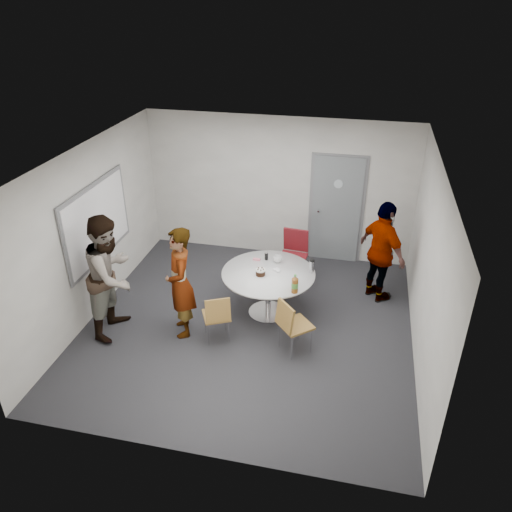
% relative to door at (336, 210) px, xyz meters
% --- Properties ---
extents(floor, '(5.00, 5.00, 0.00)m').
position_rel_door_xyz_m(floor, '(-1.10, -2.48, -1.03)').
color(floor, '#242428').
rests_on(floor, ground).
extents(ceiling, '(5.00, 5.00, 0.00)m').
position_rel_door_xyz_m(ceiling, '(-1.10, -2.48, 1.67)').
color(ceiling, silver).
rests_on(ceiling, wall_back).
extents(wall_back, '(5.00, 0.00, 5.00)m').
position_rel_door_xyz_m(wall_back, '(-1.10, 0.02, 0.32)').
color(wall_back, silver).
rests_on(wall_back, floor).
extents(wall_left, '(0.00, 5.00, 5.00)m').
position_rel_door_xyz_m(wall_left, '(-3.60, -2.48, 0.32)').
color(wall_left, silver).
rests_on(wall_left, floor).
extents(wall_right, '(0.00, 5.00, 5.00)m').
position_rel_door_xyz_m(wall_right, '(1.40, -2.48, 0.32)').
color(wall_right, silver).
rests_on(wall_right, floor).
extents(wall_front, '(5.00, 0.00, 5.00)m').
position_rel_door_xyz_m(wall_front, '(-1.10, -4.98, 0.32)').
color(wall_front, silver).
rests_on(wall_front, floor).
extents(door, '(1.02, 0.17, 2.12)m').
position_rel_door_xyz_m(door, '(0.00, 0.00, 0.00)').
color(door, slate).
rests_on(door, wall_back).
extents(whiteboard, '(0.04, 1.90, 1.25)m').
position_rel_door_xyz_m(whiteboard, '(-3.56, -2.28, 0.42)').
color(whiteboard, slate).
rests_on(whiteboard, wall_left).
extents(table, '(1.46, 1.46, 1.06)m').
position_rel_door_xyz_m(table, '(-0.84, -2.08, -0.37)').
color(table, silver).
rests_on(table, floor).
extents(chair_near_left, '(0.52, 0.54, 0.80)m').
position_rel_door_xyz_m(chair_near_left, '(-1.45, -2.95, -0.54)').
color(chair_near_left, brown).
rests_on(chair_near_left, floor).
extents(chair_near_right, '(0.60, 0.59, 0.86)m').
position_rel_door_xyz_m(chair_near_right, '(-0.36, -2.95, -0.50)').
color(chair_near_right, brown).
rests_on(chair_near_right, floor).
extents(chair_far, '(0.51, 0.54, 0.97)m').
position_rel_door_xyz_m(chair_far, '(-0.63, -0.97, -0.43)').
color(chair_far, maroon).
rests_on(chair_far, floor).
extents(person_main, '(0.65, 0.75, 1.74)m').
position_rel_door_xyz_m(person_main, '(-2.04, -2.82, -0.16)').
color(person_main, '#A5C6EA').
rests_on(person_main, floor).
extents(person_left, '(0.74, 0.94, 1.91)m').
position_rel_door_xyz_m(person_left, '(-3.05, -2.97, -0.07)').
color(person_left, white).
rests_on(person_left, floor).
extents(person_right, '(0.98, 1.06, 1.75)m').
position_rel_door_xyz_m(person_right, '(0.85, -1.22, -0.15)').
color(person_right, black).
rests_on(person_right, floor).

